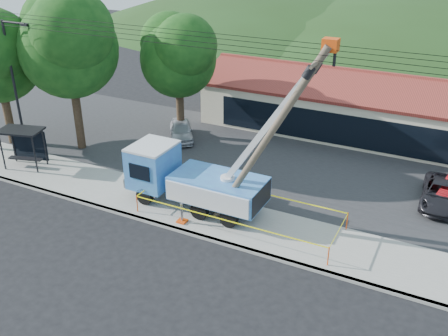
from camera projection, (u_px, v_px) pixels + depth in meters
ground at (165, 256)px, 23.38m from camera, size 120.00×120.00×0.00m
curb at (188, 232)px, 25.03m from camera, size 60.00×0.25×0.15m
sidewalk at (206, 215)px, 26.55m from camera, size 60.00×4.00×0.15m
parking_lot at (264, 159)px, 32.98m from camera, size 60.00×12.00×0.10m
strip_mall at (356, 106)px, 36.96m from camera, size 22.50×8.53×4.67m
streetlight at (16, 82)px, 30.67m from camera, size 2.13×0.22×9.00m
tree_west_near at (68, 39)px, 31.38m from camera, size 7.56×6.72×10.80m
tree_lot at (178, 52)px, 33.94m from camera, size 6.30×5.60×8.94m
hill_west at (283, 31)px, 73.60m from camera, size 78.40×56.00×28.00m
utility_truck at (192, 177)px, 26.68m from camera, size 10.91×4.12×9.67m
leaning_pole at (270, 134)px, 22.89m from camera, size 5.50×1.84×9.58m
bus_shelter at (23, 139)px, 31.07m from camera, size 2.95×2.25×2.52m
caution_tape at (239, 208)px, 25.63m from camera, size 10.48×3.38×0.98m
car_silver at (182, 140)px, 35.99m from camera, size 3.52×4.12×1.33m
car_dark at (440, 205)px, 27.60m from camera, size 2.28×4.68×1.28m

